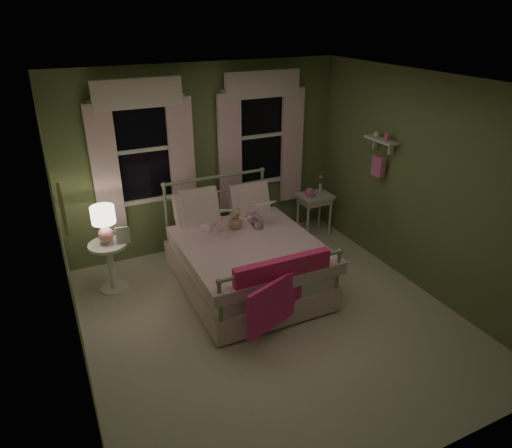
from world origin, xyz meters
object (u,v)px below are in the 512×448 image
teddy_bear (235,220)px  nightstand_right (315,201)px  nightstand_left (110,260)px  bed (244,259)px  table_lamp (104,221)px  child_right (250,204)px  child_left (210,210)px

teddy_bear → nightstand_right: (1.57, 0.60, -0.24)m
nightstand_left → nightstand_right: bearing=5.1°
bed → nightstand_left: size_ratio=3.13×
nightstand_left → bed: bearing=-21.4°
table_lamp → nightstand_right: size_ratio=0.71×
nightstand_right → teddy_bear: bearing=-159.0°
teddy_bear → table_lamp: bearing=168.0°
bed → nightstand_left: (-1.54, 0.60, 0.04)m
child_right → child_left: bearing=5.8°
table_lamp → child_left: bearing=-7.7°
bed → nightstand_right: bed is taller
bed → child_left: 0.75m
child_right → nightstand_left: size_ratio=1.00×
teddy_bear → nightstand_left: teddy_bear is taller
child_left → child_right: size_ratio=1.07×
nightstand_right → child_right: bearing=-160.9°
nightstand_right → child_left: bearing=-166.4°
bed → table_lamp: bearing=158.6°
bed → table_lamp: 1.75m
nightstand_left → child_right: bearing=-5.3°
nightstand_left → table_lamp: bearing=0.0°
nightstand_left → nightstand_right: same height
child_right → nightstand_right: size_ratio=1.02×
teddy_bear → nightstand_right: bearing=21.0°
nightstand_left → nightstand_right: size_ratio=1.02×
child_left → table_lamp: size_ratio=1.54×
child_right → table_lamp: bearing=0.4°
child_left → nightstand_right: size_ratio=1.09×
bed → nightstand_right: (1.58, 0.88, 0.17)m
teddy_bear → table_lamp: size_ratio=0.66×
nightstand_left → table_lamp: 0.54m
bed → teddy_bear: bed is taller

